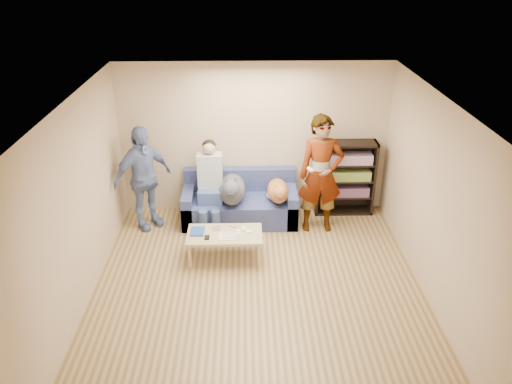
{
  "coord_description": "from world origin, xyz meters",
  "views": [
    {
      "loc": [
        -0.16,
        -5.4,
        4.21
      ],
      "look_at": [
        0.0,
        1.2,
        0.95
      ],
      "focal_mm": 35.0,
      "sensor_mm": 36.0,
      "label": 1
    }
  ],
  "objects_px": {
    "dog_gray": "(232,189)",
    "dog_tan": "(278,192)",
    "notebook_blue": "(198,231)",
    "person_seated": "(210,181)",
    "coffee_table": "(225,236)",
    "camera_silver": "(217,228)",
    "sofa": "(240,204)",
    "person_standing_left": "(143,178)",
    "person_standing_right": "(321,175)",
    "bookshelf": "(345,176)"
  },
  "relations": [
    {
      "from": "person_seated",
      "to": "coffee_table",
      "type": "distance_m",
      "value": 1.17
    },
    {
      "from": "camera_silver",
      "to": "coffee_table",
      "type": "relative_size",
      "value": 0.1
    },
    {
      "from": "notebook_blue",
      "to": "person_seated",
      "type": "height_order",
      "value": "person_seated"
    },
    {
      "from": "notebook_blue",
      "to": "coffee_table",
      "type": "xyz_separation_m",
      "value": [
        0.4,
        -0.05,
        -0.06
      ]
    },
    {
      "from": "dog_gray",
      "to": "dog_tan",
      "type": "xyz_separation_m",
      "value": [
        0.76,
        0.0,
        -0.05
      ]
    },
    {
      "from": "person_standing_right",
      "to": "dog_gray",
      "type": "xyz_separation_m",
      "value": [
        -1.41,
        0.15,
        -0.32
      ]
    },
    {
      "from": "person_standing_left",
      "to": "person_seated",
      "type": "bearing_deg",
      "value": -37.73
    },
    {
      "from": "camera_silver",
      "to": "dog_tan",
      "type": "bearing_deg",
      "value": 42.32
    },
    {
      "from": "notebook_blue",
      "to": "person_seated",
      "type": "xyz_separation_m",
      "value": [
        0.14,
        1.01,
        0.34
      ]
    },
    {
      "from": "dog_gray",
      "to": "dog_tan",
      "type": "relative_size",
      "value": 1.11
    },
    {
      "from": "person_standing_right",
      "to": "coffee_table",
      "type": "distance_m",
      "value": 1.83
    },
    {
      "from": "dog_tan",
      "to": "person_standing_left",
      "type": "bearing_deg",
      "value": -179.84
    },
    {
      "from": "person_standing_right",
      "to": "person_standing_left",
      "type": "xyz_separation_m",
      "value": [
        -2.83,
        0.15,
        -0.1
      ]
    },
    {
      "from": "camera_silver",
      "to": "dog_gray",
      "type": "bearing_deg",
      "value": 76.29
    },
    {
      "from": "dog_tan",
      "to": "coffee_table",
      "type": "relative_size",
      "value": 1.03
    },
    {
      "from": "camera_silver",
      "to": "dog_gray",
      "type": "xyz_separation_m",
      "value": [
        0.21,
        0.88,
        0.21
      ]
    },
    {
      "from": "notebook_blue",
      "to": "dog_gray",
      "type": "bearing_deg",
      "value": 62.49
    },
    {
      "from": "person_standing_right",
      "to": "sofa",
      "type": "relative_size",
      "value": 1.02
    },
    {
      "from": "person_standing_right",
      "to": "dog_gray",
      "type": "height_order",
      "value": "person_standing_right"
    },
    {
      "from": "person_standing_right",
      "to": "notebook_blue",
      "type": "height_order",
      "value": "person_standing_right"
    },
    {
      "from": "person_standing_left",
      "to": "person_seated",
      "type": "xyz_separation_m",
      "value": [
        1.07,
        0.07,
        -0.1
      ]
    },
    {
      "from": "sofa",
      "to": "person_seated",
      "type": "relative_size",
      "value": 1.29
    },
    {
      "from": "coffee_table",
      "to": "bookshelf",
      "type": "xyz_separation_m",
      "value": [
        2.02,
        1.42,
        0.31
      ]
    },
    {
      "from": "notebook_blue",
      "to": "dog_gray",
      "type": "xyz_separation_m",
      "value": [
        0.49,
        0.95,
        0.22
      ]
    },
    {
      "from": "person_seated",
      "to": "bookshelf",
      "type": "height_order",
      "value": "person_seated"
    },
    {
      "from": "sofa",
      "to": "bookshelf",
      "type": "bearing_deg",
      "value": 7.4
    },
    {
      "from": "dog_gray",
      "to": "bookshelf",
      "type": "bearing_deg",
      "value": 12.41
    },
    {
      "from": "dog_tan",
      "to": "coffee_table",
      "type": "xyz_separation_m",
      "value": [
        -0.85,
        -1.0,
        -0.23
      ]
    },
    {
      "from": "camera_silver",
      "to": "coffee_table",
      "type": "xyz_separation_m",
      "value": [
        0.12,
        -0.12,
        -0.07
      ]
    },
    {
      "from": "person_standing_left",
      "to": "camera_silver",
      "type": "bearing_deg",
      "value": -77.24
    },
    {
      "from": "notebook_blue",
      "to": "dog_tan",
      "type": "bearing_deg",
      "value": 37.33
    },
    {
      "from": "coffee_table",
      "to": "bookshelf",
      "type": "height_order",
      "value": "bookshelf"
    },
    {
      "from": "dog_gray",
      "to": "person_standing_right",
      "type": "bearing_deg",
      "value": -6.21
    },
    {
      "from": "bookshelf",
      "to": "dog_tan",
      "type": "bearing_deg",
      "value": -160.25
    },
    {
      "from": "coffee_table",
      "to": "bookshelf",
      "type": "distance_m",
      "value": 2.49
    },
    {
      "from": "person_standing_left",
      "to": "person_standing_right",
      "type": "bearing_deg",
      "value": -44.3
    },
    {
      "from": "coffee_table",
      "to": "sofa",
      "type": "bearing_deg",
      "value": 79.53
    },
    {
      "from": "bookshelf",
      "to": "camera_silver",
      "type": "bearing_deg",
      "value": -148.65
    },
    {
      "from": "notebook_blue",
      "to": "sofa",
      "type": "distance_m",
      "value": 1.31
    },
    {
      "from": "notebook_blue",
      "to": "sofa",
      "type": "relative_size",
      "value": 0.14
    },
    {
      "from": "person_standing_right",
      "to": "camera_silver",
      "type": "height_order",
      "value": "person_standing_right"
    },
    {
      "from": "person_seated",
      "to": "coffee_table",
      "type": "xyz_separation_m",
      "value": [
        0.26,
        -1.06,
        -0.4
      ]
    },
    {
      "from": "person_standing_right",
      "to": "camera_silver",
      "type": "distance_m",
      "value": 1.86
    },
    {
      "from": "notebook_blue",
      "to": "camera_silver",
      "type": "height_order",
      "value": "camera_silver"
    },
    {
      "from": "camera_silver",
      "to": "person_seated",
      "type": "relative_size",
      "value": 0.07
    },
    {
      "from": "camera_silver",
      "to": "coffee_table",
      "type": "distance_m",
      "value": 0.18
    },
    {
      "from": "person_seated",
      "to": "person_standing_right",
      "type": "bearing_deg",
      "value": -6.99
    },
    {
      "from": "person_standing_left",
      "to": "bookshelf",
      "type": "height_order",
      "value": "person_standing_left"
    },
    {
      "from": "sofa",
      "to": "coffee_table",
      "type": "distance_m",
      "value": 1.21
    },
    {
      "from": "person_standing_left",
      "to": "bookshelf",
      "type": "distance_m",
      "value": 3.38
    }
  ]
}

